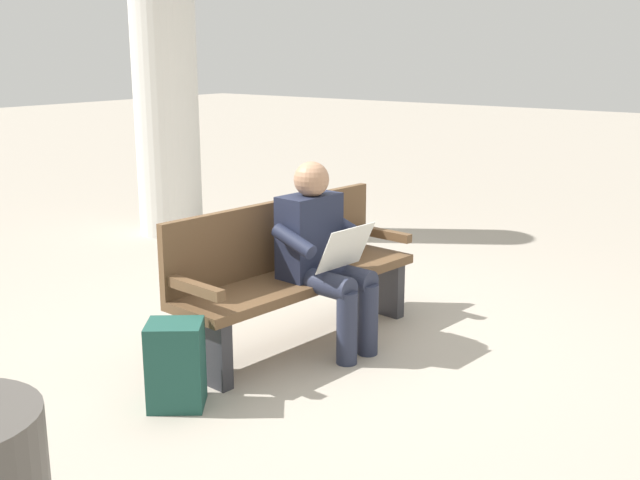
% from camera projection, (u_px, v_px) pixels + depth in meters
% --- Properties ---
extents(ground_plane, '(40.00, 40.00, 0.00)m').
position_uv_depth(ground_plane, '(300.00, 342.00, 4.98)').
color(ground_plane, '#A89E8E').
extents(bench_near, '(1.84, 0.64, 0.90)m').
position_uv_depth(bench_near, '(292.00, 272.00, 4.92)').
color(bench_near, brown).
rests_on(bench_near, ground).
extents(person_seated, '(0.60, 0.60, 1.18)m').
position_uv_depth(person_seated, '(323.00, 251.00, 4.75)').
color(person_seated, '#1E2338').
rests_on(person_seated, ground).
extents(backpack, '(0.37, 0.38, 0.47)m').
position_uv_depth(backpack, '(176.00, 365.00, 4.05)').
color(backpack, '#1E4C42').
rests_on(backpack, ground).
extents(support_pillar, '(0.64, 0.64, 3.69)m').
position_uv_depth(support_pillar, '(163.00, 49.00, 7.50)').
color(support_pillar, silver).
rests_on(support_pillar, ground).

